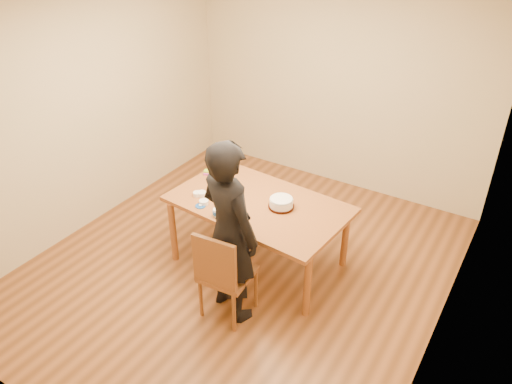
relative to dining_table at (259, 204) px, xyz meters
The scene contains 16 objects.
room_shell 0.65m from the dining_table, 126.05° to the left, with size 4.00×4.50×2.70m.
dining_table is the anchor object (origin of this frame).
dining_chair 0.84m from the dining_table, 79.05° to the right, with size 0.43×0.43×0.04m, color brown.
cake_plate 0.24m from the dining_table, ahead, with size 0.26×0.26×0.02m, color #B82D0C.
cake 0.25m from the dining_table, ahead, with size 0.23×0.23×0.07m, color white.
frosting_dome 0.27m from the dining_table, ahead, with size 0.23×0.23×0.03m, color white.
frosting_tub 0.47m from the dining_table, 117.15° to the right, with size 0.08×0.08×0.07m, color white.
frosting_lid 0.58m from the dining_table, 141.03° to the right, with size 0.10×0.10×0.01m, color #184B9F.
frosting_dollop 0.58m from the dining_table, 141.03° to the right, with size 0.04×0.04×0.02m, color white.
ramekin_green 0.55m from the dining_table, 144.84° to the right, with size 0.09×0.09×0.04m, color white.
ramekin_yellow 0.60m from the dining_table, 160.74° to the right, with size 0.09×0.09×0.04m, color white.
ramekin_multi 0.64m from the dining_table, 160.01° to the right, with size 0.09×0.09×0.04m, color white.
candy_box_pink 0.80m from the dining_table, 164.18° to the left, with size 0.13×0.07×0.02m, color #E43574.
candy_box_green 0.81m from the dining_table, 164.01° to the left, with size 0.12×0.06×0.02m, color green.
spatula 0.47m from the dining_table, 104.71° to the right, with size 0.16×0.01×0.01m, color black.
person 0.76m from the dining_table, 78.39° to the right, with size 0.64×0.42×1.77m, color black.
Camera 1 is at (2.33, -3.44, 3.42)m, focal length 35.00 mm.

